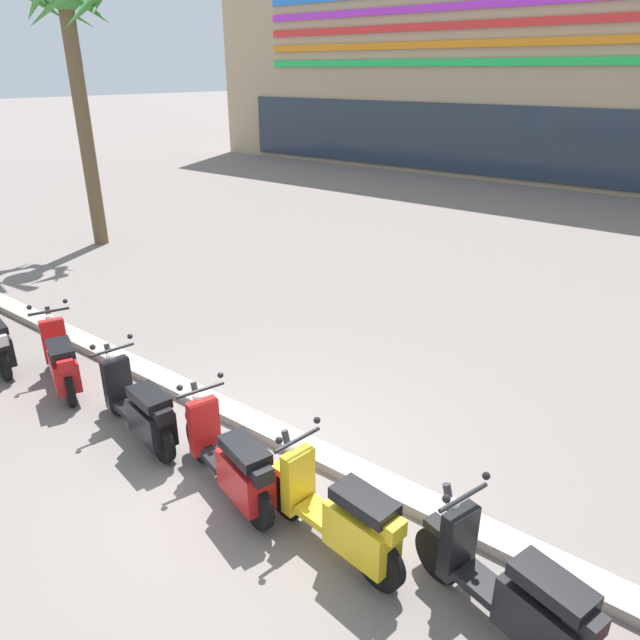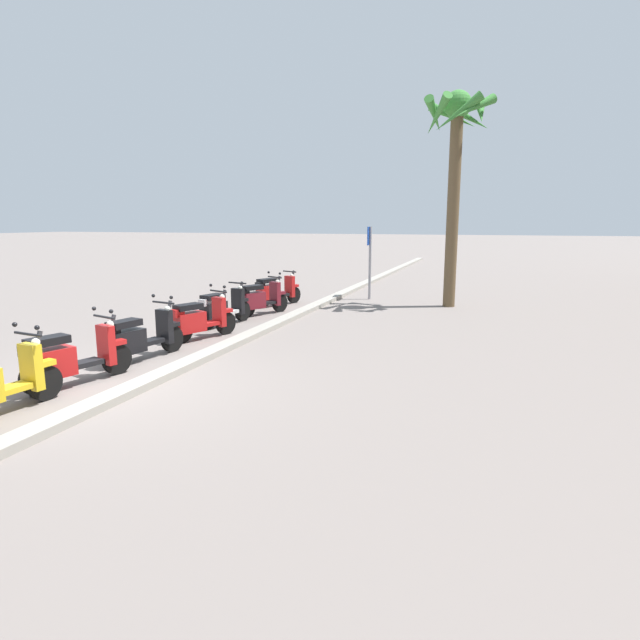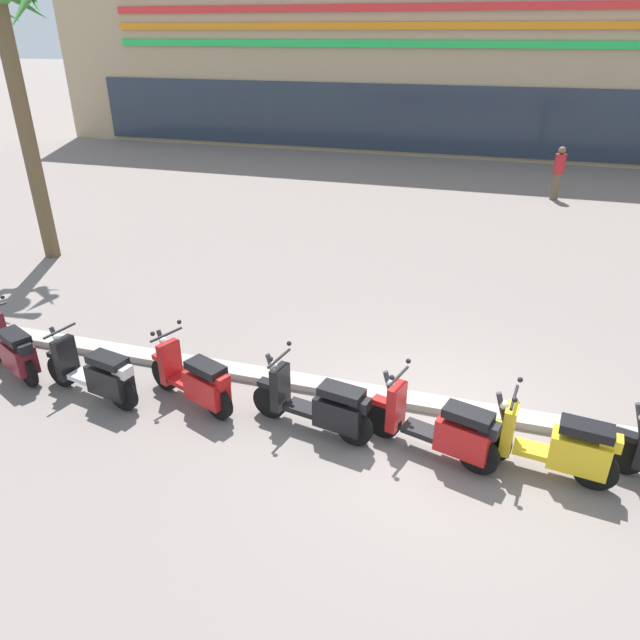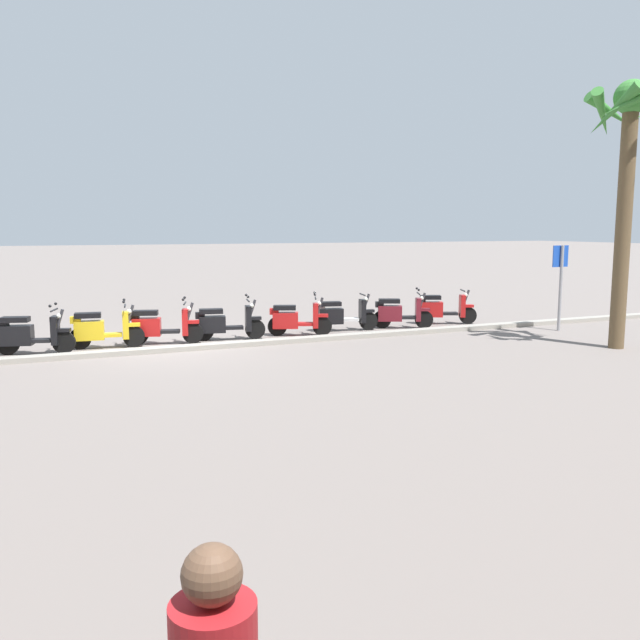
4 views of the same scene
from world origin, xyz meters
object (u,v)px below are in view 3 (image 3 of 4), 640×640
scooter_black_mid_centre (96,374)px  pedestrian_by_palm_tree (558,172)px  scooter_black_gap_after_mid (320,406)px  scooter_maroon_lead_nearest (12,350)px  scooter_red_last_in_row (442,429)px  palm_tree_near_sign (8,48)px  scooter_yellow_far_back (557,446)px  scooter_red_mid_front (195,380)px

scooter_black_mid_centre → pedestrian_by_palm_tree: bearing=63.3°
scooter_black_mid_centre → scooter_black_gap_after_mid: size_ratio=0.99×
scooter_maroon_lead_nearest → scooter_black_mid_centre: size_ratio=0.89×
scooter_black_gap_after_mid → scooter_red_last_in_row: same height
palm_tree_near_sign → pedestrian_by_palm_tree: (12.24, 9.35, -3.78)m
scooter_black_gap_after_mid → scooter_red_last_in_row: 1.64m
scooter_maroon_lead_nearest → scooter_yellow_far_back: same height
scooter_maroon_lead_nearest → pedestrian_by_palm_tree: 16.79m
scooter_red_mid_front → scooter_red_last_in_row: (3.59, -0.13, 0.01)m
scooter_maroon_lead_nearest → scooter_red_last_in_row: (6.81, -0.06, 0.00)m
scooter_maroon_lead_nearest → scooter_red_last_in_row: 6.81m
palm_tree_near_sign → scooter_maroon_lead_nearest: bearing=-55.9°
scooter_black_gap_after_mid → scooter_red_mid_front: bearing=177.6°
scooter_maroon_lead_nearest → scooter_yellow_far_back: bearing=-0.1°
scooter_red_last_in_row → pedestrian_by_palm_tree: 14.42m
pedestrian_by_palm_tree → scooter_black_mid_centre: bearing=-116.7°
scooter_black_mid_centre → scooter_red_mid_front: 1.51m
scooter_black_gap_after_mid → palm_tree_near_sign: (-8.45, 4.85, 4.24)m
scooter_black_gap_after_mid → pedestrian_by_palm_tree: bearing=75.0°
scooter_black_gap_after_mid → scooter_red_last_in_row: bearing=-1.6°
pedestrian_by_palm_tree → scooter_maroon_lead_nearest: bearing=-122.3°
scooter_black_gap_after_mid → pedestrian_by_palm_tree: size_ratio=1.07×
scooter_black_mid_centre → palm_tree_near_sign: size_ratio=0.29×
scooter_red_mid_front → scooter_red_last_in_row: same height
scooter_red_last_in_row → pedestrian_by_palm_tree: (2.16, 14.25, 0.45)m
scooter_black_mid_centre → scooter_red_mid_front: bearing=10.7°
scooter_red_mid_front → palm_tree_near_sign: (-6.50, 4.77, 4.24)m
scooter_red_mid_front → scooter_black_gap_after_mid: size_ratio=0.89×
scooter_yellow_far_back → pedestrian_by_palm_tree: (0.77, 14.20, 0.44)m
scooter_red_last_in_row → palm_tree_near_sign: (-10.09, 4.90, 4.23)m
scooter_red_last_in_row → palm_tree_near_sign: size_ratio=0.29×
scooter_black_gap_after_mid → scooter_yellow_far_back: size_ratio=1.04×
scooter_black_gap_after_mid → palm_tree_near_sign: bearing=150.1°
scooter_red_mid_front → scooter_maroon_lead_nearest: bearing=-178.9°
scooter_maroon_lead_nearest → palm_tree_near_sign: 7.21m
scooter_yellow_far_back → pedestrian_by_palm_tree: bearing=86.9°
scooter_maroon_lead_nearest → pedestrian_by_palm_tree: size_ratio=0.94×
scooter_black_gap_after_mid → scooter_red_last_in_row: size_ratio=1.01×
scooter_maroon_lead_nearest → scooter_yellow_far_back: (8.20, -0.02, 0.01)m
palm_tree_near_sign → pedestrian_by_palm_tree: bearing=37.4°
scooter_maroon_lead_nearest → palm_tree_near_sign: bearing=124.1°
scooter_yellow_far_back → palm_tree_near_sign: (-11.48, 4.85, 4.23)m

